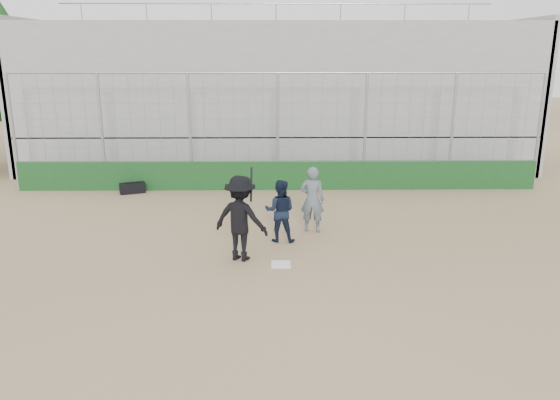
{
  "coord_description": "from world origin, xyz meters",
  "views": [
    {
      "loc": [
        -0.18,
        -11.61,
        4.74
      ],
      "look_at": [
        0.0,
        1.4,
        1.15
      ],
      "focal_mm": 35.0,
      "sensor_mm": 36.0,
      "label": 1
    }
  ],
  "objects_px": {
    "catcher_crouched": "(280,221)",
    "equipment_bag": "(132,188)",
    "batter_at_plate": "(241,218)",
    "umpire": "(312,203)"
  },
  "relations": [
    {
      "from": "batter_at_plate",
      "to": "equipment_bag",
      "type": "relative_size",
      "value": 2.36
    },
    {
      "from": "batter_at_plate",
      "to": "catcher_crouched",
      "type": "relative_size",
      "value": 1.93
    },
    {
      "from": "catcher_crouched",
      "to": "equipment_bag",
      "type": "relative_size",
      "value": 1.22
    },
    {
      "from": "catcher_crouched",
      "to": "umpire",
      "type": "distance_m",
      "value": 1.21
    },
    {
      "from": "batter_at_plate",
      "to": "catcher_crouched",
      "type": "height_order",
      "value": "batter_at_plate"
    },
    {
      "from": "equipment_bag",
      "to": "batter_at_plate",
      "type": "bearing_deg",
      "value": -56.56
    },
    {
      "from": "umpire",
      "to": "equipment_bag",
      "type": "bearing_deg",
      "value": -22.39
    },
    {
      "from": "catcher_crouched",
      "to": "batter_at_plate",
      "type": "bearing_deg",
      "value": -127.58
    },
    {
      "from": "umpire",
      "to": "equipment_bag",
      "type": "distance_m",
      "value": 7.21
    },
    {
      "from": "umpire",
      "to": "catcher_crouched",
      "type": "bearing_deg",
      "value": 55.71
    }
  ]
}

